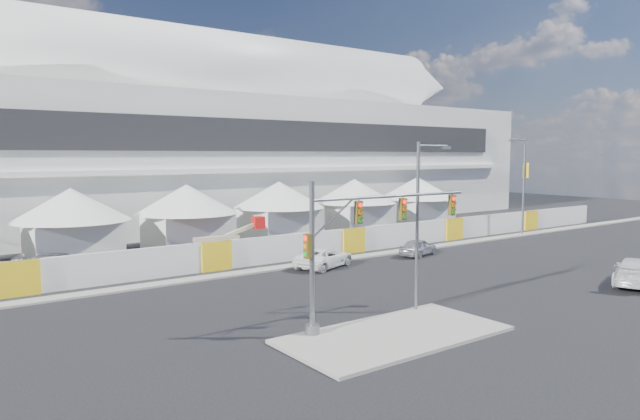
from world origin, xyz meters
TOP-DOWN VIEW (x-y plane):
  - ground at (0.00, 0.00)m, footprint 160.00×160.00m
  - median_island at (-6.00, -3.00)m, footprint 10.00×5.00m
  - far_curb at (20.00, 12.50)m, footprint 80.00×1.20m
  - stadium at (8.71, 41.50)m, footprint 80.00×24.80m
  - tent_row at (0.50, 24.00)m, footprint 53.40×8.40m
  - hoarding_fence at (6.00, 14.50)m, footprint 70.00×0.25m
  - scaffold_tower at (46.00, 36.00)m, footprint 4.40×4.40m
  - sedan_silver at (9.27, 10.45)m, footprint 2.67×4.22m
  - pickup_curb at (0.57, 11.03)m, footprint 3.92×5.47m
  - pickup_near at (12.60, -4.43)m, footprint 4.21×6.13m
  - lot_car_c at (-14.99, 18.20)m, footprint 3.86×5.80m
  - traffic_mast at (-6.74, -1.00)m, footprint 9.76×0.64m
  - streetlight_median at (-2.23, -0.80)m, footprint 2.30×0.23m
  - streetlight_curb at (25.58, 12.50)m, footprint 2.81×0.63m
  - boom_lift at (-5.21, 17.07)m, footprint 6.48×1.90m

SIDE VIEW (x-z plane):
  - ground at x=0.00m, z-range 0.00..0.00m
  - far_curb at x=20.00m, z-range 0.00..0.12m
  - median_island at x=-6.00m, z-range 0.00..0.15m
  - sedan_silver at x=9.27m, z-range 0.00..1.34m
  - pickup_curb at x=0.57m, z-range 0.00..1.38m
  - lot_car_c at x=-14.99m, z-range 0.00..1.56m
  - pickup_near at x=12.60m, z-range 0.00..1.65m
  - boom_lift at x=-5.21m, z-range -0.75..2.49m
  - hoarding_fence at x=6.00m, z-range 0.00..2.00m
  - tent_row at x=0.50m, z-range 0.45..5.85m
  - traffic_mast at x=-6.74m, z-range 0.60..7.17m
  - streetlight_median at x=-2.23m, z-range 0.77..9.08m
  - streetlight_curb at x=25.58m, z-range 0.76..10.25m
  - scaffold_tower at x=46.00m, z-range 0.00..12.00m
  - stadium at x=8.71m, z-range -1.54..20.44m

